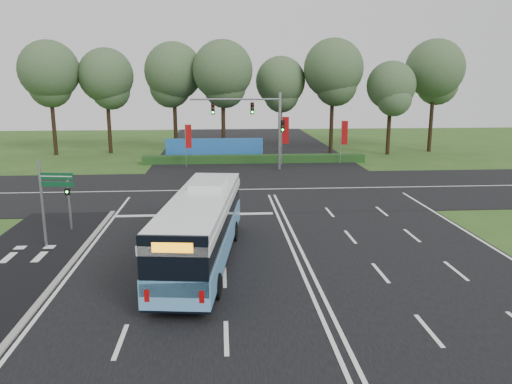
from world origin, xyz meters
TOP-DOWN VIEW (x-y plane):
  - ground at (0.00, 0.00)m, footprint 120.00×120.00m
  - road_main at (0.00, 0.00)m, footprint 20.00×120.00m
  - road_cross at (0.00, 12.00)m, footprint 120.00×14.00m
  - bike_path at (-12.50, -3.00)m, footprint 5.00×18.00m
  - kerb_strip at (-10.10, -3.00)m, footprint 0.25×18.00m
  - city_bus at (-4.28, -3.21)m, footprint 3.84×11.83m
  - pedestrian_signal at (-11.59, 2.34)m, footprint 0.27×0.41m
  - street_sign at (-11.62, -0.57)m, footprint 1.68×0.35m
  - banner_flag_left at (-6.42, 22.37)m, footprint 0.60×0.17m
  - banner_flag_mid at (2.75, 22.94)m, footprint 0.69×0.21m
  - banner_flag_right at (8.62, 23.40)m, footprint 0.62×0.20m
  - traffic_light_gantry at (0.21, 20.50)m, footprint 8.41×0.28m
  - hedge at (0.00, 24.50)m, footprint 22.00×1.20m
  - blue_hoarding at (-4.00, 27.00)m, footprint 10.00×0.30m
  - eucalyptus_row at (-0.42, 31.15)m, footprint 48.64×9.25m

SIDE VIEW (x-z plane):
  - ground at x=0.00m, z-range 0.00..0.00m
  - road_main at x=0.00m, z-range 0.00..0.04m
  - road_cross at x=0.00m, z-range 0.00..0.05m
  - bike_path at x=-12.50m, z-range 0.00..0.06m
  - kerb_strip at x=-10.10m, z-range 0.00..0.12m
  - hedge at x=0.00m, z-range 0.00..0.80m
  - blue_hoarding at x=-4.00m, z-range 0.00..2.20m
  - city_bus at x=-4.28m, z-range 0.01..3.35m
  - pedestrian_signal at x=-11.59m, z-range 0.15..3.39m
  - banner_flag_left at x=-6.42m, z-range 0.64..4.77m
  - street_sign at x=-11.62m, z-range 0.54..4.89m
  - banner_flag_right at x=8.62m, z-range 0.67..4.98m
  - banner_flag_mid at x=2.75m, z-range 0.72..5.48m
  - traffic_light_gantry at x=0.21m, z-range 1.16..8.16m
  - eucalyptus_row at x=-0.42m, z-range 2.52..15.12m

